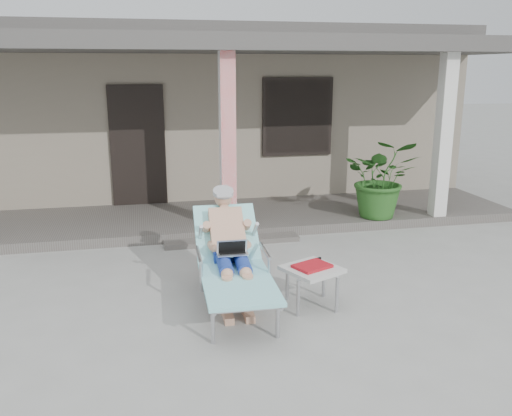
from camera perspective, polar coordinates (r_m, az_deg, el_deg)
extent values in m
plane|color=#9E9E99|center=(6.36, 0.32, -8.81)|extent=(60.00, 60.00, 0.00)
cube|color=gray|center=(12.31, -6.30, 9.68)|extent=(10.00, 5.00, 3.00)
cube|color=#474442|center=(12.29, -6.53, 17.37)|extent=(10.40, 5.40, 0.30)
cube|color=black|center=(9.76, -12.33, 6.42)|extent=(0.95, 0.06, 2.10)
cube|color=black|center=(10.13, 4.39, 9.55)|extent=(1.20, 0.06, 1.30)
cube|color=black|center=(10.12, 4.39, 9.55)|extent=(1.32, 0.05, 1.42)
cube|color=#605B56|center=(9.13, -3.75, -1.05)|extent=(10.00, 2.00, 0.15)
cube|color=red|center=(8.03, -3.00, 6.87)|extent=(0.22, 0.22, 2.61)
cube|color=silver|center=(9.25, 19.11, 7.11)|extent=(0.22, 0.22, 2.61)
cube|color=#474442|center=(8.80, -4.06, 16.83)|extent=(10.00, 2.30, 0.24)
cube|color=#605B56|center=(8.05, -2.53, -3.45)|extent=(2.00, 0.30, 0.07)
cylinder|color=#B7B7BC|center=(5.20, -4.57, -12.23)|extent=(0.04, 0.04, 0.37)
cylinder|color=#B7B7BC|center=(5.29, 2.30, -11.70)|extent=(0.04, 0.04, 0.37)
cylinder|color=#B7B7BC|center=(6.33, -5.76, -7.19)|extent=(0.04, 0.04, 0.37)
cylinder|color=#B7B7BC|center=(6.41, -0.17, -6.85)|extent=(0.04, 0.04, 0.37)
cube|color=#B7B7BC|center=(5.56, -1.89, -8.06)|extent=(0.66, 1.24, 0.03)
cube|color=#9CF1ED|center=(5.55, -1.89, -7.83)|extent=(0.76, 1.28, 0.04)
cube|color=#B7B7BC|center=(6.31, -3.12, -3.03)|extent=(0.64, 0.60, 0.49)
cube|color=#9CF1ED|center=(6.30, -3.13, -2.73)|extent=(0.74, 0.67, 0.56)
cylinder|color=#A5A5A8|center=(6.46, -3.51, 1.75)|extent=(0.25, 0.25, 0.13)
cube|color=silver|center=(5.89, -2.54, -4.71)|extent=(0.34, 0.24, 0.23)
cube|color=beige|center=(5.88, 5.92, -6.44)|extent=(0.71, 0.71, 0.04)
cylinder|color=#B7B7BC|center=(5.71, 4.46, -9.46)|extent=(0.04, 0.04, 0.40)
cylinder|color=#B7B7BC|center=(5.84, 8.52, -9.03)|extent=(0.04, 0.04, 0.40)
cylinder|color=#B7B7BC|center=(6.09, 3.31, -7.88)|extent=(0.04, 0.04, 0.40)
cylinder|color=#B7B7BC|center=(6.21, 7.14, -7.51)|extent=(0.04, 0.04, 0.40)
cube|color=#AE121C|center=(5.86, 5.93, -6.10)|extent=(0.45, 0.41, 0.03)
cube|color=black|center=(5.99, 5.52, -5.69)|extent=(0.35, 0.17, 0.04)
imported|color=#26591E|center=(8.99, 13.09, 3.08)|extent=(1.46, 1.38, 1.29)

